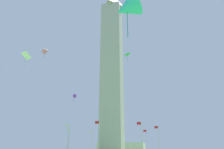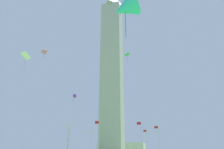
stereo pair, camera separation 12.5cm
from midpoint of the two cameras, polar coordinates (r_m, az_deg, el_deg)
name	(u,v)px [view 2 (the right image)]	position (r m, az deg, el deg)	size (l,w,h in m)	color
obelisk_monument	(112,63)	(67.98, 0.05, 3.16)	(6.53, 6.53, 59.38)	#B7B2A8
flagpole_n	(69,142)	(66.42, -11.99, -18.01)	(1.12, 0.14, 8.90)	silver
flagpole_ne	(68,140)	(56.13, -12.32, -17.50)	(1.12, 0.14, 8.90)	silver
flagpole_e	(99,138)	(49.06, -3.72, -17.47)	(1.12, 0.14, 8.90)	silver
flagpole_se	(142,139)	(51.16, 8.41, -17.44)	(1.12, 0.14, 8.90)	silver
flagpole_s	(159,141)	(60.48, 13.18, -17.66)	(1.12, 0.14, 8.90)	silver
flagpole_sw	(147,142)	(70.14, 9.90, -18.29)	(1.12, 0.14, 8.90)	silver
flagpole_w	(120,143)	(75.25, 2.46, -18.73)	(1.12, 0.14, 8.90)	silver
flagpole_nw	(91,143)	(73.84, -5.84, -18.60)	(1.12, 0.14, 8.90)	silver
kite_purple_delta	(74,97)	(55.84, -10.66, -6.12)	(1.30, 1.57, 2.23)	purple
kite_pink_diamond	(44,52)	(35.14, -18.46, 6.11)	(1.07, 1.09, 1.38)	pink
kite_green_diamond	(127,55)	(40.06, 4.36, 5.60)	(1.06, 1.14, 1.63)	green
kite_cyan_delta	(125,8)	(12.22, 4.02, 18.18)	(1.89, 1.57, 2.84)	#33C6D1
kite_white_diamond	(26,56)	(30.45, -23.02, 4.81)	(1.52, 1.42, 2.04)	white
distant_building	(122,149)	(123.41, 2.94, -20.31)	(25.56, 16.74, 6.75)	beige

